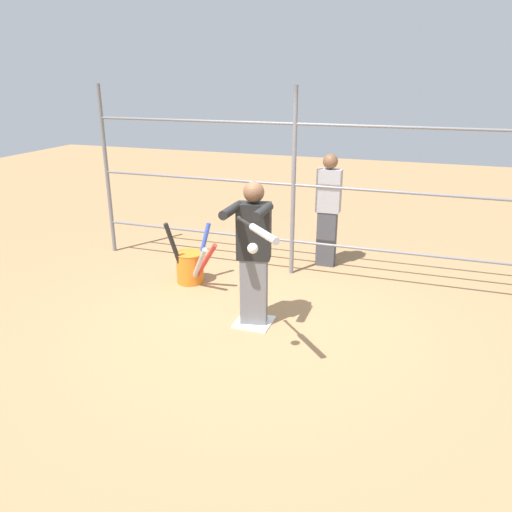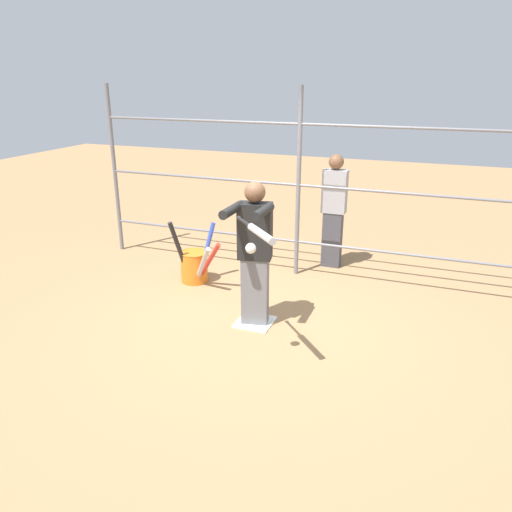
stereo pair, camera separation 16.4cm
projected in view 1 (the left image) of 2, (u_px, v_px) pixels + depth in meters
The scene contains 8 objects.
ground_plane at pixel (254, 323), 5.65m from camera, with size 24.00×24.00×0.00m, color #9E754C.
home_plate at pixel (254, 322), 5.65m from camera, with size 0.40×0.40×0.02m.
fence_backstop at pixel (293, 185), 6.64m from camera, with size 5.90×0.06×2.53m.
batter at pixel (253, 250), 5.34m from camera, with size 0.41×0.60×1.62m.
baseball_bat_swinging at pixel (260, 232), 4.34m from camera, with size 0.62×0.69×0.09m.
softball_in_flight at pixel (253, 248), 4.45m from camera, with size 0.10×0.10×0.10m.
bat_bucket at pixel (191, 266), 6.67m from camera, with size 0.73×0.68×0.89m.
bystander_behind_fence at pixel (328, 209), 7.09m from camera, with size 0.34×0.21×1.63m.
Camera 1 is at (-1.67, 4.77, 2.65)m, focal length 35.00 mm.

